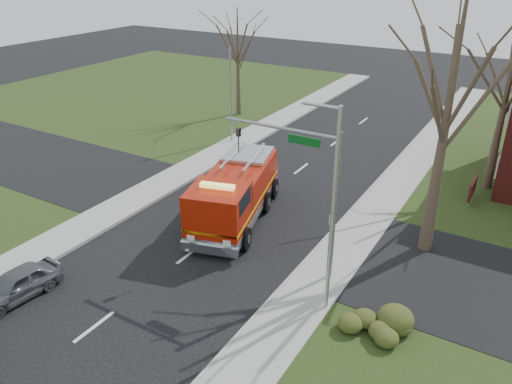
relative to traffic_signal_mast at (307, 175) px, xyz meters
The scene contains 13 objects.
ground 7.18m from the traffic_signal_mast, 163.94° to the right, with size 120.00×120.00×0.00m, color black.
sidewalk_right 4.97m from the traffic_signal_mast, 56.58° to the right, with size 2.40×80.00×0.15m, color #9E9E98.
sidewalk_left 12.41m from the traffic_signal_mast, behind, with size 2.40×80.00×0.15m, color #9E9E98.
health_center_sign 12.79m from the traffic_signal_mast, 64.32° to the left, with size 0.12×2.00×1.40m.
hedge_corner 6.14m from the traffic_signal_mast, 33.41° to the right, with size 2.80×2.00×0.90m, color #333A15.
bare_tree_near 6.78m from the traffic_signal_mast, 46.37° to the left, with size 6.00×6.00×12.00m.
bare_tree_far 14.80m from the traffic_signal_mast, 66.79° to the left, with size 5.25×5.25×10.50m.
bare_tree_left 23.97m from the traffic_signal_mast, 129.43° to the left, with size 4.50×4.50×9.00m.
traffic_signal_mast is the anchor object (origin of this frame).
streetlight_pole 2.78m from the traffic_signal_mast, 46.02° to the right, with size 1.48×0.16×8.40m.
utility_pole_far 17.38m from the traffic_signal_mast, 133.85° to the left, with size 0.14×0.14×7.00m, color gray.
fire_engine 6.55m from the traffic_signal_mast, 155.45° to the left, with size 4.84×8.50×3.25m.
parked_car_maroon 12.79m from the traffic_signal_mast, 140.02° to the right, with size 1.50×3.72×1.27m, color #55575D.
Camera 1 is at (12.97, -15.68, 12.96)m, focal length 35.00 mm.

